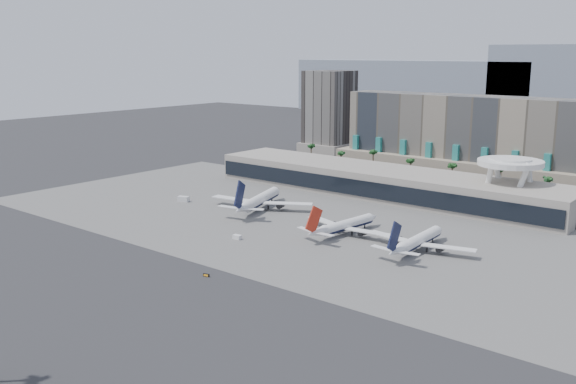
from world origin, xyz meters
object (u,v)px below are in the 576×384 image
Objects in this scene: airliner_right at (418,241)px; airliner_centre at (345,225)px; airliner_left at (259,200)px; taxiway_sign at (206,275)px; service_vehicle_a at (183,199)px; service_vehicle_b at (237,237)px.

airliner_centre is at bearing 175.43° from airliner_right.
airliner_left is 82.10m from taxiway_sign.
airliner_right is 8.24× the size of service_vehicle_a.
service_vehicle_b is at bearing 105.99° from taxiway_sign.
service_vehicle_a reaches higher than taxiway_sign.
service_vehicle_b is (-25.31, -28.77, -2.57)m from airliner_centre.
airliner_right is (29.50, -1.09, 0.10)m from airliner_centre.
airliner_centre is 12.77× the size of service_vehicle_b.
taxiway_sign is (77.07, -59.90, -0.72)m from service_vehicle_a.
taxiway_sign is (-5.92, -62.01, -2.89)m from airliner_centre.
airliner_centre is at bearing -17.05° from service_vehicle_a.
airliner_left is 78.15m from airliner_right.
airliner_right is 61.46m from service_vehicle_b.
airliner_left is 9.24× the size of service_vehicle_a.
service_vehicle_a is at bearing 178.07° from airliner_right.
service_vehicle_b is 38.48m from taxiway_sign.
airliner_centre reaches higher than taxiway_sign.
airliner_centre is (48.08, -8.35, -0.67)m from airliner_left.
airliner_centre is 18.89× the size of taxiway_sign.
service_vehicle_b is (22.77, -37.12, -3.24)m from airliner_left.
airliner_centre is 38.40m from service_vehicle_b.
service_vehicle_b is at bearing -77.30° from airliner_left.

